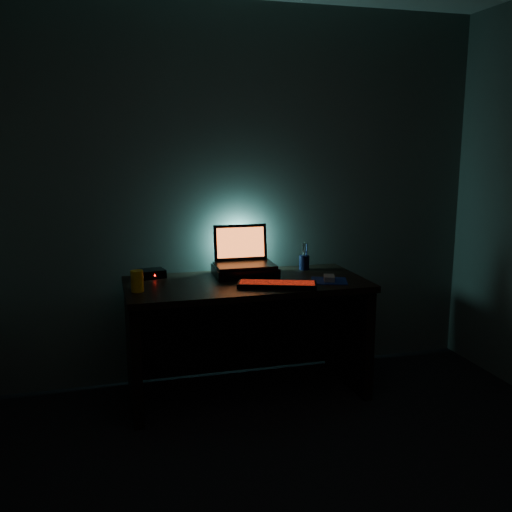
{
  "coord_description": "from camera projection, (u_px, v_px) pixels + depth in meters",
  "views": [
    {
      "loc": [
        -0.86,
        -1.75,
        1.59
      ],
      "look_at": [
        0.05,
        1.57,
        0.92
      ],
      "focal_mm": 40.0,
      "sensor_mm": 36.0,
      "label": 1
    }
  ],
  "objects": [
    {
      "name": "pen_cup",
      "position": [
        304.0,
        263.0,
        3.89
      ],
      "size": [
        0.08,
        0.08,
        0.1
      ],
      "primitive_type": "cylinder",
      "rotation": [
        0.0,
        0.0,
        -0.16
      ],
      "color": "black",
      "rests_on": "desk"
    },
    {
      "name": "desk",
      "position": [
        244.0,
        318.0,
        3.67
      ],
      "size": [
        1.5,
        0.7,
        0.75
      ],
      "color": "black",
      "rests_on": "ground"
    },
    {
      "name": "room",
      "position": [
        364.0,
        247.0,
        1.94
      ],
      "size": [
        3.5,
        4.0,
        2.5
      ],
      "color": "black",
      "rests_on": "ground"
    },
    {
      "name": "juice_glass",
      "position": [
        137.0,
        281.0,
        3.3
      ],
      "size": [
        0.09,
        0.09,
        0.13
      ],
      "primitive_type": "cylinder",
      "rotation": [
        0.0,
        0.0,
        0.21
      ],
      "color": "#FCB30D",
      "rests_on": "desk"
    },
    {
      "name": "mouse",
      "position": [
        329.0,
        278.0,
        3.57
      ],
      "size": [
        0.1,
        0.12,
        0.03
      ],
      "primitive_type": "cube",
      "rotation": [
        0.0,
        0.0,
        -0.34
      ],
      "color": "gray",
      "rests_on": "mousepad"
    },
    {
      "name": "riser",
      "position": [
        245.0,
        271.0,
        3.72
      ],
      "size": [
        0.41,
        0.31,
        0.06
      ],
      "primitive_type": "cube",
      "rotation": [
        0.0,
        0.0,
        -0.03
      ],
      "color": "black",
      "rests_on": "desk"
    },
    {
      "name": "keyboard",
      "position": [
        277.0,
        284.0,
        3.43
      ],
      "size": [
        0.49,
        0.3,
        0.03
      ],
      "rotation": [
        0.0,
        0.0,
        -0.35
      ],
      "color": "black",
      "rests_on": "desk"
    },
    {
      "name": "router",
      "position": [
        152.0,
        274.0,
        3.66
      ],
      "size": [
        0.18,
        0.16,
        0.05
      ],
      "rotation": [
        0.0,
        0.0,
        0.2
      ],
      "color": "black",
      "rests_on": "desk"
    },
    {
      "name": "mousepad",
      "position": [
        329.0,
        281.0,
        3.57
      ],
      "size": [
        0.27,
        0.26,
        0.0
      ],
      "primitive_type": "cube",
      "rotation": [
        0.0,
        0.0,
        -0.34
      ],
      "color": "navy",
      "rests_on": "desk"
    },
    {
      "name": "laptop",
      "position": [
        243.0,
        256.0,
        3.75
      ],
      "size": [
        0.39,
        0.29,
        0.26
      ],
      "rotation": [
        0.0,
        0.0,
        -0.03
      ],
      "color": "black",
      "rests_on": "riser"
    }
  ]
}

